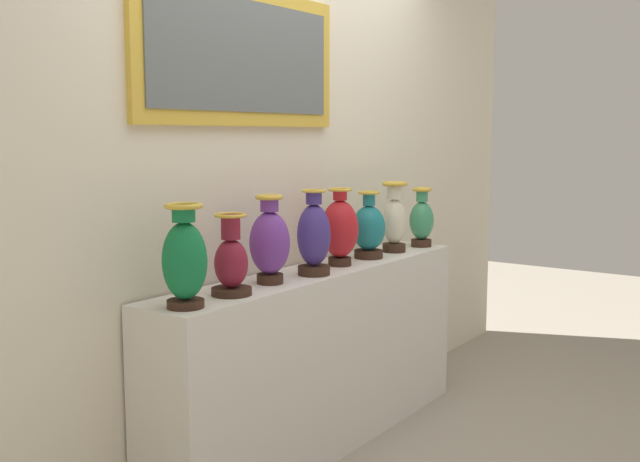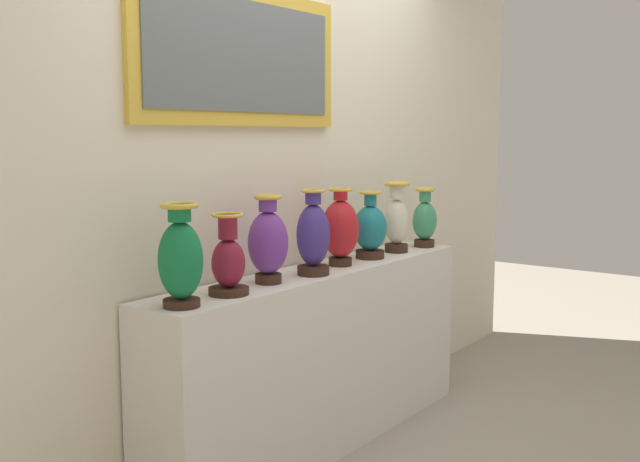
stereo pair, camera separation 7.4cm
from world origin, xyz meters
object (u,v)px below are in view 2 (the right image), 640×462
object	(u,v)px
vase_crimson	(340,229)
vase_ivory	(397,219)
vase_emerald	(181,259)
vase_jade	(425,220)
vase_violet	(268,242)
vase_teal	(370,229)
vase_indigo	(313,237)
vase_burgundy	(228,261)

from	to	relation	value
vase_crimson	vase_ivory	bearing A→B (deg)	-0.39
vase_emerald	vase_jade	bearing A→B (deg)	0.04
vase_violet	vase_ivory	world-z (taller)	same
vase_teal	vase_jade	distance (m)	0.51
vase_crimson	vase_violet	bearing A→B (deg)	-179.84
vase_ivory	vase_emerald	bearing A→B (deg)	-178.94
vase_emerald	vase_indigo	world-z (taller)	vase_indigo
vase_crimson	vase_ivory	size ratio (longest dim) A/B	0.99
vase_violet	vase_teal	distance (m)	0.79
vase_burgundy	vase_ivory	world-z (taller)	vase_ivory
vase_burgundy	vase_crimson	xyz separation A→B (m)	(0.79, 0.02, 0.04)
vase_emerald	vase_crimson	world-z (taller)	vase_emerald
vase_violet	vase_jade	xyz separation A→B (m)	(1.30, -0.03, -0.03)
vase_emerald	vase_indigo	bearing A→B (deg)	-0.45
vase_emerald	vase_indigo	distance (m)	0.78
vase_crimson	vase_jade	distance (m)	0.77
vase_burgundy	vase_violet	size ratio (longest dim) A/B	0.86
vase_burgundy	vase_indigo	size ratio (longest dim) A/B	0.84
vase_violet	vase_teal	size ratio (longest dim) A/B	1.10
vase_emerald	vase_violet	size ratio (longest dim) A/B	1.01
vase_violet	vase_emerald	bearing A→B (deg)	-176.61
vase_emerald	vase_ivory	xyz separation A→B (m)	(1.56, 0.03, -0.00)
vase_indigo	vase_ivory	world-z (taller)	vase_indigo
vase_crimson	vase_teal	world-z (taller)	vase_crimson
vase_burgundy	vase_crimson	distance (m)	0.80
vase_burgundy	vase_crimson	size ratio (longest dim) A/B	0.86
vase_burgundy	vase_indigo	distance (m)	0.53
vase_violet	vase_crimson	size ratio (longest dim) A/B	1.01
vase_ivory	vase_jade	distance (m)	0.26
vase_violet	vase_ivory	xyz separation A→B (m)	(1.04, -0.00, 0.00)
vase_ivory	vase_teal	bearing A→B (deg)	178.86
vase_teal	vase_jade	world-z (taller)	vase_teal
vase_violet	vase_crimson	world-z (taller)	vase_violet
vase_emerald	vase_ivory	distance (m)	1.56
vase_emerald	vase_crimson	size ratio (longest dim) A/B	1.02
vase_indigo	vase_emerald	bearing A→B (deg)	179.55
vase_crimson	vase_teal	bearing A→B (deg)	0.33
vase_indigo	vase_jade	world-z (taller)	vase_indigo
vase_indigo	vase_violet	bearing A→B (deg)	172.03
vase_crimson	vase_emerald	bearing A→B (deg)	-178.24
vase_violet	vase_teal	bearing A→B (deg)	0.22
vase_ivory	vase_indigo	bearing A→B (deg)	-177.43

